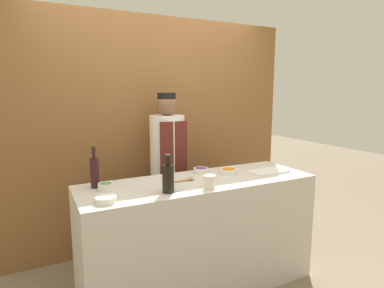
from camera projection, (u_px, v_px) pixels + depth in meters
ground_plane at (199, 285)px, 2.75m from camera, size 14.00×14.00×0.00m
cabinet_wall at (155, 133)px, 3.45m from camera, size 3.08×0.18×2.40m
counter at (199, 234)px, 2.68m from camera, size 1.93×0.64×0.93m
sauce_bowl_orange at (229, 171)px, 2.80m from camera, size 0.15×0.15×0.04m
sauce_bowl_green at (106, 186)px, 2.34m from camera, size 0.11×0.11×0.05m
sauce_bowl_purple at (201, 170)px, 2.84m from camera, size 0.13×0.13×0.04m
sauce_bowl_white at (106, 199)px, 2.08m from camera, size 0.13×0.13×0.04m
cutting_board at (269, 171)px, 2.85m from camera, size 0.34×0.19×0.02m
bottle_wine at (95, 172)px, 2.39m from camera, size 0.06×0.06×0.31m
bottle_soy at (168, 178)px, 2.27m from camera, size 0.09×0.09×0.28m
cup_cream at (210, 182)px, 2.38m from camera, size 0.09×0.09×0.10m
wooden_spoon at (184, 180)px, 2.57m from camera, size 0.27×0.05×0.03m
chef_center at (168, 168)px, 3.19m from camera, size 0.34×0.34×1.63m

